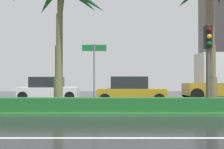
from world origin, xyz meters
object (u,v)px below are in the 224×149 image
(car_in_traffic_second, at_px, (48,89))
(street_name_sign, at_px, (94,68))
(traffic_signal_median_right, at_px, (208,52))
(car_in_traffic_third, at_px, (130,91))

(car_in_traffic_second, bearing_deg, street_name_sign, -63.51)
(traffic_signal_median_right, xyz_separation_m, street_name_sign, (-4.91, 0.71, -0.65))
(street_name_sign, bearing_deg, traffic_signal_median_right, -8.25)
(traffic_signal_median_right, bearing_deg, car_in_traffic_second, 135.96)
(traffic_signal_median_right, relative_size, car_in_traffic_third, 0.87)
(traffic_signal_median_right, xyz_separation_m, car_in_traffic_second, (-8.79, 8.50, -1.91))
(traffic_signal_median_right, height_order, car_in_traffic_second, traffic_signal_median_right)
(traffic_signal_median_right, bearing_deg, street_name_sign, 171.75)
(traffic_signal_median_right, relative_size, car_in_traffic_second, 0.87)
(street_name_sign, height_order, car_in_traffic_second, street_name_sign)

